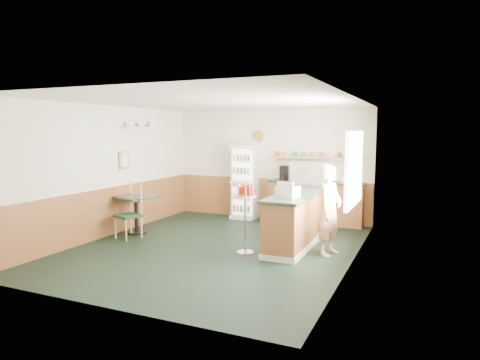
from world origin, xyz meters
The scene contains 13 objects.
ground centered at (0.00, 0.00, 0.00)m, with size 6.00×6.00×0.00m, color black.
room_envelope centered at (-0.23, 0.73, 1.52)m, with size 5.04×6.02×2.72m.
service_counter centered at (1.35, 1.07, 0.46)m, with size 0.68×3.01×1.01m.
back_counter centered at (1.19, 2.80, 0.55)m, with size 2.24×0.42×1.69m.
drinks_fridge centered at (-0.57, 2.74, 0.92)m, with size 0.60×0.52×1.83m.
display_case centered at (1.35, 1.88, 1.27)m, with size 0.91×0.48×0.52m.
cash_register centered at (1.35, 0.19, 1.11)m, with size 0.34×0.36×0.20m, color beige.
shopkeeper centered at (2.05, 0.40, 0.80)m, with size 0.53×0.38×1.60m, color tan.
condiment_stand centered at (0.66, -0.10, 0.82)m, with size 0.39×0.39×1.21m.
newspaper_rack centered at (0.99, 1.32, 0.58)m, with size 0.09×0.44×0.70m.
cafe_table centered at (-2.05, 0.33, 0.57)m, with size 0.89×0.89×0.81m.
cafe_chair centered at (-1.93, 0.01, 0.61)m, with size 0.54×0.54×1.16m.
dog_doorstop centered at (0.89, 0.72, 0.14)m, with size 0.25×0.32×0.30m.
Camera 1 is at (3.59, -6.96, 2.17)m, focal length 32.00 mm.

